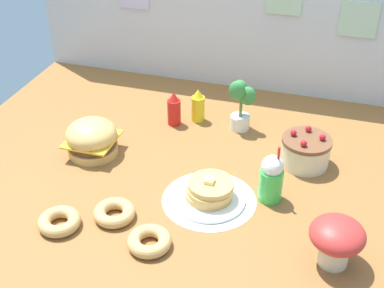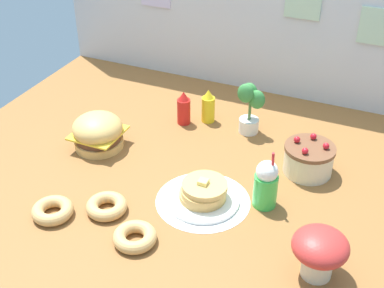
# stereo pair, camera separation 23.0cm
# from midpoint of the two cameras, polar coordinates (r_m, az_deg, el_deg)

# --- Properties ---
(ground_plane) EXTENTS (2.40, 2.00, 0.02)m
(ground_plane) POSITION_cam_midpoint_polar(r_m,az_deg,el_deg) (2.31, -3.45, -4.72)
(ground_plane) COLOR brown
(back_wall) EXTENTS (2.40, 0.04, 0.95)m
(back_wall) POSITION_cam_midpoint_polar(r_m,az_deg,el_deg) (2.92, 3.02, 14.72)
(back_wall) COLOR silver
(back_wall) RESTS_ON ground_plane
(doily_mat) EXTENTS (0.40, 0.40, 0.00)m
(doily_mat) POSITION_cam_midpoint_polar(r_m,az_deg,el_deg) (2.21, -1.11, -6.23)
(doily_mat) COLOR white
(doily_mat) RESTS_ON ground_plane
(burger) EXTENTS (0.24, 0.24, 0.17)m
(burger) POSITION_cam_midpoint_polar(r_m,az_deg,el_deg) (2.52, -13.48, 0.54)
(burger) COLOR #DBA859
(burger) RESTS_ON ground_plane
(pancake_stack) EXTENTS (0.31, 0.31, 0.11)m
(pancake_stack) POSITION_cam_midpoint_polar(r_m,az_deg,el_deg) (2.18, -1.08, -5.42)
(pancake_stack) COLOR white
(pancake_stack) RESTS_ON doily_mat
(layer_cake) EXTENTS (0.23, 0.23, 0.17)m
(layer_cake) POSITION_cam_midpoint_polar(r_m,az_deg,el_deg) (2.41, 9.68, -0.86)
(layer_cake) COLOR beige
(layer_cake) RESTS_ON ground_plane
(ketchup_bottle) EXTENTS (0.07, 0.07, 0.18)m
(ketchup_bottle) POSITION_cam_midpoint_polar(r_m,az_deg,el_deg) (2.68, -4.43, 3.71)
(ketchup_bottle) COLOR red
(ketchup_bottle) RESTS_ON ground_plane
(mustard_bottle) EXTENTS (0.07, 0.07, 0.18)m
(mustard_bottle) POSITION_cam_midpoint_polar(r_m,az_deg,el_deg) (2.71, -1.78, 4.10)
(mustard_bottle) COLOR yellow
(mustard_bottle) RESTS_ON ground_plane
(cream_soda_cup) EXTENTS (0.10, 0.10, 0.27)m
(cream_soda_cup) POSITION_cam_midpoint_polar(r_m,az_deg,el_deg) (2.16, 5.67, -3.87)
(cream_soda_cup) COLOR green
(cream_soda_cup) RESTS_ON ground_plane
(donut_pink_glaze) EXTENTS (0.17, 0.17, 0.05)m
(donut_pink_glaze) POSITION_cam_midpoint_polar(r_m,az_deg,el_deg) (2.17, -17.32, -8.18)
(donut_pink_glaze) COLOR tan
(donut_pink_glaze) RESTS_ON ground_plane
(donut_chocolate) EXTENTS (0.17, 0.17, 0.05)m
(donut_chocolate) POSITION_cam_midpoint_polar(r_m,az_deg,el_deg) (2.15, -11.56, -7.46)
(donut_chocolate) COLOR tan
(donut_chocolate) RESTS_ON ground_plane
(donut_vanilla) EXTENTS (0.17, 0.17, 0.05)m
(donut_vanilla) POSITION_cam_midpoint_polar(r_m,az_deg,el_deg) (2.01, -8.02, -10.59)
(donut_vanilla) COLOR tan
(donut_vanilla) RESTS_ON ground_plane
(potted_plant) EXTENTS (0.13, 0.11, 0.28)m
(potted_plant) POSITION_cam_midpoint_polar(r_m,az_deg,el_deg) (2.61, 2.87, 4.45)
(potted_plant) COLOR white
(potted_plant) RESTS_ON ground_plane
(mushroom_stool) EXTENTS (0.20, 0.20, 0.19)m
(mushroom_stool) POSITION_cam_midpoint_polar(r_m,az_deg,el_deg) (1.91, 12.20, -10.19)
(mushroom_stool) COLOR beige
(mushroom_stool) RESTS_ON ground_plane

